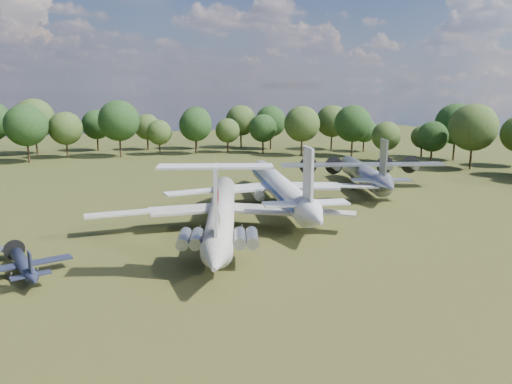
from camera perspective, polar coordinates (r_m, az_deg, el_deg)
name	(u,v)px	position (r m, az deg, el deg)	size (l,w,h in m)	color
ground	(190,228)	(70.10, -7.50, -4.13)	(300.00, 300.00, 0.00)	#293F15
il62_airliner	(222,216)	(66.95, -3.95, -2.78)	(36.15, 46.99, 4.61)	silver
tu104_jet	(280,191)	(81.89, 2.73, 0.11)	(37.36, 49.82, 4.98)	silver
an12_transport	(363,176)	(98.13, 12.16, 1.75)	(31.63, 35.35, 4.65)	#A2A6AA
small_prop_west	(24,268)	(57.47, -25.00, -7.84)	(9.77, 13.32, 1.95)	black
person_on_il62	(218,218)	(53.68, -4.41, -3.03)	(0.63, 0.42, 1.74)	olive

